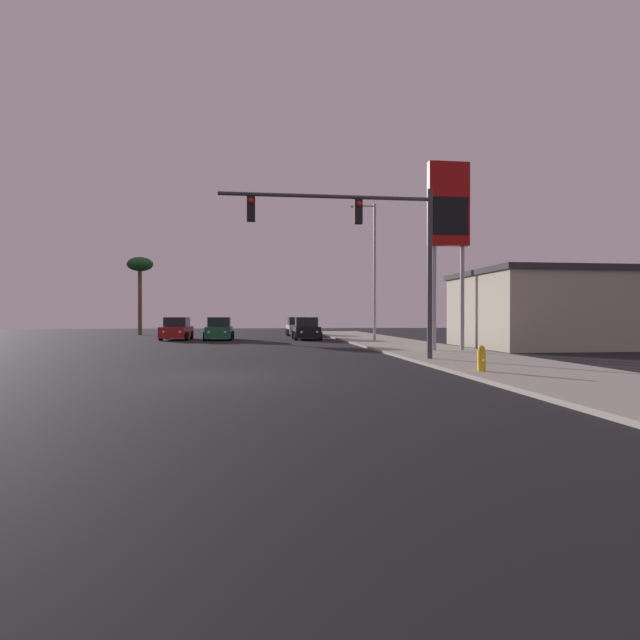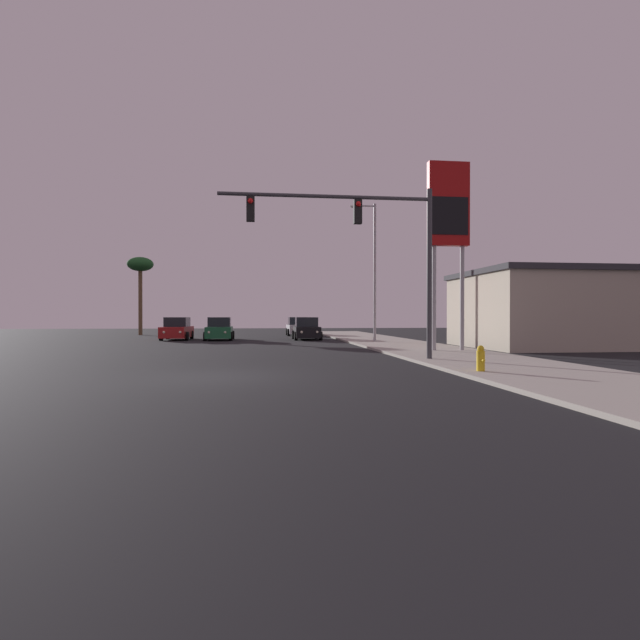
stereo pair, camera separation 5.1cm
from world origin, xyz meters
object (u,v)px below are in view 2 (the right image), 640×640
(street_lamp, at_px, (373,265))
(fire_hydrant, at_px, (481,359))
(traffic_light_mast, at_px, (369,236))
(car_silver, at_px, (298,327))
(car_black, at_px, (307,329))
(car_red, at_px, (177,330))
(palm_tree_far, at_px, (140,268))
(car_green, at_px, (220,330))
(gas_station_sign, at_px, (448,214))

(street_lamp, xyz_separation_m, fire_hydrant, (-0.89, -18.00, -4.63))
(traffic_light_mast, bearing_deg, street_lamp, 76.49)
(fire_hydrant, bearing_deg, car_silver, 95.44)
(car_black, xyz_separation_m, fire_hydrant, (2.98, -23.33, -0.27))
(car_red, bearing_deg, palm_tree_far, -62.11)
(car_green, xyz_separation_m, street_lamp, (10.33, -5.52, 4.36))
(car_green, bearing_deg, fire_hydrant, 110.91)
(car_silver, bearing_deg, car_green, 50.54)
(car_black, relative_size, car_green, 1.00)
(car_silver, bearing_deg, car_black, 89.05)
(car_black, xyz_separation_m, car_green, (-6.46, 0.19, 0.00))
(car_black, bearing_deg, car_green, -0.70)
(car_silver, xyz_separation_m, car_green, (-6.42, -8.15, 0.00))
(car_green, height_order, gas_station_sign, gas_station_sign)
(car_green, distance_m, palm_tree_far, 14.74)
(fire_hydrant, bearing_deg, gas_station_sign, 74.43)
(traffic_light_mast, xyz_separation_m, street_lamp, (3.26, 13.55, 0.35))
(car_silver, bearing_deg, palm_tree_far, -12.02)
(traffic_light_mast, height_order, palm_tree_far, palm_tree_far)
(fire_hydrant, bearing_deg, palm_tree_far, 117.07)
(car_red, xyz_separation_m, car_green, (3.17, -0.66, 0.00))
(street_lamp, height_order, gas_station_sign, same)
(car_silver, height_order, car_red, same)
(car_black, distance_m, car_green, 6.47)
(car_red, xyz_separation_m, palm_tree_far, (-5.00, 10.27, 5.56))
(street_lamp, bearing_deg, traffic_light_mast, -103.51)
(car_silver, distance_m, car_red, 12.17)
(car_silver, relative_size, palm_tree_far, 0.59)
(car_black, distance_m, traffic_light_mast, 19.31)
(car_red, distance_m, car_green, 3.24)
(traffic_light_mast, relative_size, fire_hydrant, 10.65)
(gas_station_sign, bearing_deg, traffic_light_mast, -137.26)
(car_green, height_order, traffic_light_mast, traffic_light_mast)
(car_silver, xyz_separation_m, car_red, (-9.59, -7.50, 0.00))
(car_black, distance_m, street_lamp, 7.89)
(car_green, relative_size, street_lamp, 0.48)
(gas_station_sign, bearing_deg, palm_tree_far, 128.24)
(car_silver, height_order, street_lamp, street_lamp)
(car_silver, distance_m, street_lamp, 14.87)
(car_red, height_order, palm_tree_far, palm_tree_far)
(car_green, distance_m, street_lamp, 12.49)
(car_black, distance_m, palm_tree_far, 19.20)
(car_green, bearing_deg, palm_tree_far, -54.17)
(car_black, xyz_separation_m, street_lamp, (3.86, -5.33, 4.36))
(gas_station_sign, relative_size, fire_hydrant, 11.84)
(car_red, distance_m, street_lamp, 15.47)
(car_black, relative_size, gas_station_sign, 0.48)
(traffic_light_mast, xyz_separation_m, gas_station_sign, (4.86, 4.49, 1.85))
(street_lamp, height_order, fire_hydrant, street_lamp)
(car_silver, relative_size, gas_station_sign, 0.48)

